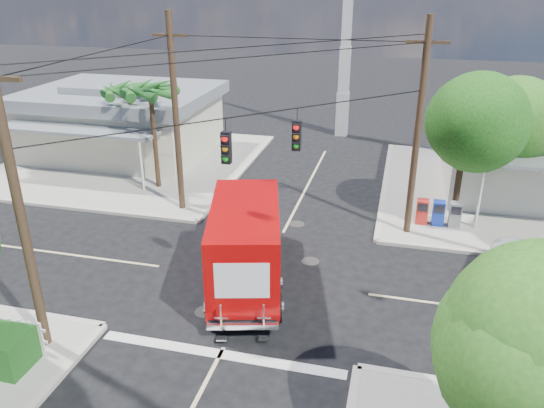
% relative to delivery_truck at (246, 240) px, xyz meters
% --- Properties ---
extents(ground, '(120.00, 120.00, 0.00)m').
position_rel_delivery_truck_xyz_m(ground, '(0.42, 0.11, -1.62)').
color(ground, black).
rests_on(ground, ground).
extents(sidewalk_ne, '(14.12, 14.12, 0.14)m').
position_rel_delivery_truck_xyz_m(sidewalk_ne, '(11.30, 10.98, -1.55)').
color(sidewalk_ne, gray).
rests_on(sidewalk_ne, ground).
extents(sidewalk_nw, '(14.12, 14.12, 0.14)m').
position_rel_delivery_truck_xyz_m(sidewalk_nw, '(-10.46, 10.98, -1.55)').
color(sidewalk_nw, gray).
rests_on(sidewalk_nw, ground).
extents(road_markings, '(32.00, 32.00, 0.01)m').
position_rel_delivery_truck_xyz_m(road_markings, '(0.42, -1.37, -1.62)').
color(road_markings, beige).
rests_on(road_markings, ground).
extents(building_nw, '(10.80, 10.20, 4.30)m').
position_rel_delivery_truck_xyz_m(building_nw, '(-11.58, 12.57, 0.60)').
color(building_nw, beige).
rests_on(building_nw, sidewalk_nw).
extents(radio_tower, '(0.80, 0.80, 17.00)m').
position_rel_delivery_truck_xyz_m(radio_tower, '(0.92, 20.11, 4.02)').
color(radio_tower, silver).
rests_on(radio_tower, ground).
extents(tree_ne_front, '(4.21, 4.14, 6.66)m').
position_rel_delivery_truck_xyz_m(tree_ne_front, '(7.63, 6.86, 3.14)').
color(tree_ne_front, '#422D1C').
rests_on(tree_ne_front, sidewalk_ne).
extents(tree_ne_back, '(3.77, 3.66, 5.82)m').
position_rel_delivery_truck_xyz_m(tree_ne_back, '(10.23, 9.06, 2.56)').
color(tree_ne_back, '#422D1C').
rests_on(tree_ne_back, sidewalk_ne).
extents(tree_se, '(3.67, 3.54, 5.62)m').
position_rel_delivery_truck_xyz_m(tree_se, '(7.43, -7.14, 2.42)').
color(tree_se, '#422D1C').
rests_on(tree_se, sidewalk_se).
extents(palm_nw_front, '(3.01, 3.08, 5.59)m').
position_rel_delivery_truck_xyz_m(palm_nw_front, '(-7.08, 7.61, 3.42)').
color(palm_nw_front, '#422D1C').
rests_on(palm_nw_front, sidewalk_nw).
extents(palm_nw_back, '(3.01, 3.08, 5.19)m').
position_rel_delivery_truck_xyz_m(palm_nw_back, '(-9.08, 9.11, 3.05)').
color(palm_nw_back, '#422D1C').
rests_on(palm_nw_back, sidewalk_nw).
extents(utility_poles, '(12.00, 10.68, 9.00)m').
position_rel_delivery_truck_xyz_m(utility_poles, '(-1.16, 1.71, 3.05)').
color(utility_poles, '#473321').
rests_on(utility_poles, ground).
extents(vending_boxes, '(1.90, 0.50, 1.10)m').
position_rel_delivery_truck_xyz_m(vending_boxes, '(6.92, 6.31, -0.93)').
color(vending_boxes, red).
rests_on(vending_boxes, sidewalk_ne).
extents(delivery_truck, '(3.96, 7.69, 3.20)m').
position_rel_delivery_truck_xyz_m(delivery_truck, '(0.00, 0.00, 0.00)').
color(delivery_truck, black).
rests_on(delivery_truck, ground).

